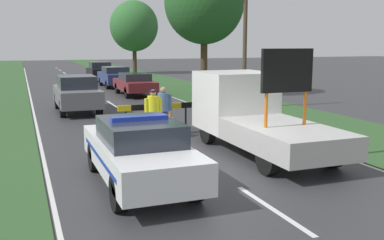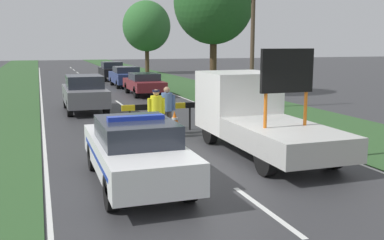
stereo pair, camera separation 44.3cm
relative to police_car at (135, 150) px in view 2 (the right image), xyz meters
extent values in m
plane|color=#333335|center=(2.04, 0.46, -0.79)|extent=(160.00, 160.00, 0.00)
cube|color=silver|center=(2.04, -2.43, -0.79)|extent=(0.12, 2.81, 0.01)
cube|color=silver|center=(2.04, 3.03, -0.79)|extent=(0.12, 2.81, 0.01)
cube|color=silver|center=(2.04, 8.49, -0.79)|extent=(0.12, 2.81, 0.01)
cube|color=silver|center=(2.04, 13.94, -0.79)|extent=(0.12, 2.81, 0.01)
cube|color=silver|center=(2.04, 19.40, -0.79)|extent=(0.12, 2.81, 0.01)
cube|color=silver|center=(2.04, 24.86, -0.79)|extent=(0.12, 2.81, 0.01)
cube|color=silver|center=(2.04, 30.31, -0.79)|extent=(0.12, 2.81, 0.01)
cube|color=silver|center=(2.04, 35.77, -0.79)|extent=(0.12, 2.81, 0.01)
cube|color=silver|center=(2.04, 41.23, -0.79)|extent=(0.12, 2.81, 0.01)
cube|color=silver|center=(2.04, 46.68, -0.79)|extent=(0.12, 2.81, 0.01)
cube|color=silver|center=(2.04, 52.14, -0.79)|extent=(0.12, 2.81, 0.01)
cube|color=silver|center=(-1.94, 19.35, -0.79)|extent=(0.10, 68.19, 0.01)
cube|color=silver|center=(6.03, 19.35, -0.79)|extent=(0.10, 68.19, 0.01)
cube|color=#2D5128|center=(8.50, 20.46, -0.78)|extent=(4.75, 120.00, 0.03)
cube|color=white|center=(0.00, 0.02, -0.10)|extent=(1.81, 4.81, 0.66)
cube|color=#282D38|center=(0.00, -0.12, 0.47)|extent=(1.59, 2.21, 0.49)
cylinder|color=black|center=(-0.78, 1.51, -0.43)|extent=(0.24, 0.73, 0.73)
cylinder|color=black|center=(0.78, 1.51, -0.43)|extent=(0.24, 0.73, 0.73)
cylinder|color=black|center=(-0.78, -1.47, -0.43)|extent=(0.24, 0.73, 0.73)
cylinder|color=black|center=(0.78, -1.47, -0.43)|extent=(0.24, 0.73, 0.73)
cube|color=#1E38C6|center=(0.00, -0.12, 0.77)|extent=(1.26, 0.24, 0.10)
cube|color=#193399|center=(0.00, 0.02, -0.07)|extent=(1.82, 3.94, 0.10)
cube|color=black|center=(0.00, 2.46, -0.16)|extent=(0.99, 0.08, 0.39)
cube|color=white|center=(4.09, 3.40, 0.56)|extent=(2.16, 2.21, 1.87)
cube|color=#232833|center=(4.09, 4.49, 0.89)|extent=(1.84, 0.04, 0.82)
cube|color=#B2B2AD|center=(4.09, 0.39, -0.07)|extent=(2.16, 3.82, 0.61)
cylinder|color=#D16619|center=(3.49, 0.39, 0.69)|extent=(0.09, 0.09, 0.90)
cylinder|color=#D16619|center=(4.68, 0.39, 0.69)|extent=(0.09, 0.09, 0.90)
cube|color=black|center=(4.09, 0.39, 1.70)|extent=(1.49, 0.12, 1.13)
cylinder|color=black|center=(3.13, 3.40, -0.38)|extent=(0.24, 0.83, 0.83)
cylinder|color=black|center=(5.05, 3.40, -0.38)|extent=(0.24, 0.83, 0.83)
cylinder|color=black|center=(3.13, -0.37, -0.38)|extent=(0.24, 0.83, 0.83)
cylinder|color=black|center=(5.05, -0.37, -0.38)|extent=(0.24, 0.83, 0.83)
cylinder|color=black|center=(0.99, 5.82, -0.38)|extent=(0.07, 0.07, 0.83)
cylinder|color=black|center=(3.25, 5.82, -0.38)|extent=(0.07, 0.07, 0.83)
cube|color=yellow|center=(0.95, 5.82, 0.14)|extent=(0.47, 0.08, 0.20)
cube|color=black|center=(1.42, 5.82, 0.14)|extent=(0.47, 0.08, 0.20)
cube|color=yellow|center=(1.89, 5.82, 0.14)|extent=(0.47, 0.08, 0.20)
cube|color=black|center=(2.36, 5.82, 0.14)|extent=(0.47, 0.08, 0.20)
cube|color=yellow|center=(2.83, 5.82, 0.14)|extent=(0.47, 0.08, 0.20)
cube|color=black|center=(3.30, 5.82, 0.14)|extent=(0.47, 0.08, 0.20)
cylinder|color=#191E38|center=(1.61, 4.72, -0.38)|extent=(0.16, 0.16, 0.83)
cylinder|color=#191E38|center=(1.78, 4.72, -0.38)|extent=(0.16, 0.16, 0.83)
cylinder|color=yellow|center=(1.69, 4.72, 0.35)|extent=(0.38, 0.38, 0.63)
cylinder|color=yellow|center=(1.46, 4.72, 0.32)|extent=(0.13, 0.13, 0.53)
cylinder|color=yellow|center=(1.93, 4.72, 0.32)|extent=(0.13, 0.13, 0.53)
sphere|color=#A57A5B|center=(1.69, 4.72, 0.77)|extent=(0.22, 0.22, 0.22)
cylinder|color=#141933|center=(1.69, 4.72, 0.83)|extent=(0.25, 0.25, 0.05)
cylinder|color=brown|center=(2.12, 5.23, -0.37)|extent=(0.16, 0.16, 0.85)
cylinder|color=brown|center=(2.29, 5.23, -0.37)|extent=(0.16, 0.16, 0.85)
cylinder|color=#4C6B9E|center=(2.21, 5.23, 0.37)|extent=(0.39, 0.39, 0.64)
cylinder|color=#4C6B9E|center=(1.96, 5.23, 0.34)|extent=(0.13, 0.13, 0.54)
cylinder|color=#4C6B9E|center=(2.45, 5.23, 0.34)|extent=(0.13, 0.13, 0.54)
sphere|color=#A57A5B|center=(2.21, 5.23, 0.80)|extent=(0.22, 0.22, 0.22)
cube|color=black|center=(1.82, 2.38, -0.78)|extent=(0.39, 0.39, 0.03)
cone|color=orange|center=(1.82, 2.38, -0.51)|extent=(0.33, 0.33, 0.51)
cylinder|color=white|center=(1.82, 2.38, -0.48)|extent=(0.19, 0.19, 0.07)
cube|color=black|center=(2.79, 6.24, -0.78)|extent=(0.49, 0.49, 0.03)
cone|color=orange|center=(2.79, 6.24, -0.44)|extent=(0.41, 0.41, 0.64)
cylinder|color=white|center=(2.79, 6.24, -0.41)|extent=(0.23, 0.23, 0.09)
cube|color=slate|center=(0.01, 11.86, -0.04)|extent=(1.83, 4.59, 0.76)
cube|color=#282D38|center=(0.01, 11.72, 0.63)|extent=(1.61, 2.11, 0.58)
cylinder|color=black|center=(-0.79, 13.28, -0.42)|extent=(0.24, 0.75, 0.75)
cylinder|color=black|center=(0.80, 13.28, -0.42)|extent=(0.24, 0.75, 0.75)
cylinder|color=black|center=(-0.79, 10.43, -0.42)|extent=(0.24, 0.75, 0.75)
cylinder|color=black|center=(0.80, 10.43, -0.42)|extent=(0.24, 0.75, 0.75)
cube|color=maroon|center=(4.17, 17.58, -0.14)|extent=(1.82, 4.57, 0.58)
cube|color=#282D38|center=(4.17, 17.45, 0.36)|extent=(1.60, 2.10, 0.43)
cylinder|color=black|center=(3.38, 19.00, -0.43)|extent=(0.24, 0.72, 0.72)
cylinder|color=black|center=(4.95, 19.00, -0.43)|extent=(0.24, 0.72, 0.72)
cylinder|color=black|center=(3.38, 16.16, -0.43)|extent=(0.24, 0.72, 0.72)
cylinder|color=black|center=(4.95, 16.16, -0.43)|extent=(0.24, 0.72, 0.72)
cube|color=navy|center=(4.11, 23.42, -0.11)|extent=(1.88, 4.54, 0.72)
cube|color=#282D38|center=(4.11, 23.29, 0.48)|extent=(1.66, 2.09, 0.45)
cylinder|color=black|center=(3.29, 24.83, -0.47)|extent=(0.24, 0.64, 0.64)
cylinder|color=black|center=(4.93, 24.83, -0.47)|extent=(0.24, 0.64, 0.64)
cylinder|color=black|center=(3.29, 22.02, -0.47)|extent=(0.24, 0.64, 0.64)
cylinder|color=black|center=(4.93, 22.02, -0.47)|extent=(0.24, 0.64, 0.64)
cube|color=black|center=(4.02, 29.57, -0.06)|extent=(1.84, 3.96, 0.68)
cube|color=#282D38|center=(4.02, 29.45, 0.55)|extent=(1.62, 1.82, 0.54)
cylinder|color=black|center=(3.22, 30.80, -0.40)|extent=(0.24, 0.78, 0.78)
cylinder|color=black|center=(4.82, 30.80, -0.40)|extent=(0.24, 0.78, 0.78)
cylinder|color=black|center=(3.22, 28.34, -0.40)|extent=(0.24, 0.78, 0.78)
cylinder|color=black|center=(4.82, 28.34, -0.40)|extent=(0.24, 0.78, 0.78)
cylinder|color=#42301E|center=(8.29, 16.29, 1.13)|extent=(0.43, 0.43, 3.85)
ellipsoid|color=#235623|center=(8.29, 16.29, 4.89)|extent=(4.87, 4.87, 5.12)
cylinder|color=#42301E|center=(9.05, 37.56, 0.75)|extent=(0.43, 0.43, 3.09)
ellipsoid|color=#2D662D|center=(9.05, 37.56, 4.20)|extent=(5.05, 5.05, 5.30)
cylinder|color=#473828|center=(7.86, 10.05, 2.35)|extent=(0.20, 0.20, 6.28)
camera|label=1|loc=(-2.39, -9.67, 2.40)|focal=42.00mm
camera|label=2|loc=(-1.98, -9.82, 2.40)|focal=42.00mm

